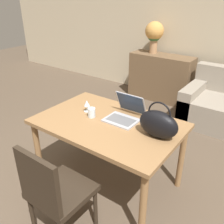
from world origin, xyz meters
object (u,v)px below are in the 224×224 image
Objects in this scene: laptop at (126,112)px; drinking_glass at (92,112)px; wine_glass at (87,104)px; handbag at (158,124)px; flower_vase at (154,33)px; chair at (54,191)px.

drinking_glass is (-0.29, -0.18, -0.02)m from laptop.
wine_glass reaches higher than drinking_glass.
handbag is 2.77m from flower_vase.
wine_glass is 2.48m from flower_vase.
laptop is at bearing 15.77° from wine_glass.
laptop is 2.49m from flower_vase.
flower_vase is (-1.32, 2.42, 0.31)m from handbag.
handbag is at bearing -1.22° from wine_glass.
chair is 0.86m from drinking_glass.
flower_vase reaches higher than wine_glass.
handbag is at bearing 62.11° from chair.
handbag is at bearing 3.88° from drinking_glass.
handbag is (0.70, 0.05, 0.08)m from drinking_glass.
wine_glass is at bearing -78.36° from flower_vase.
wine_glass is at bearing -164.23° from laptop.
wine_glass is at bearing 114.76° from chair.
laptop is at bearing 162.23° from handbag.
handbag reaches higher than chair.
chair is 2.59× the size of laptop.
wine_glass is 0.23× the size of flower_vase.
handbag reaches higher than laptop.
wine_glass is at bearing 178.78° from handbag.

